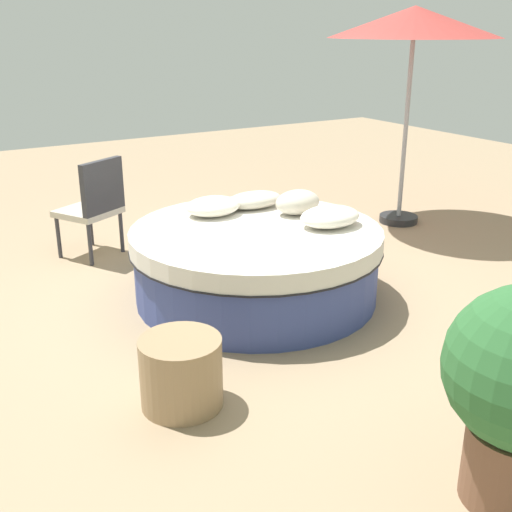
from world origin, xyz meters
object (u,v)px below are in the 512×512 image
round_bed (256,262)px  throw_pillow_3 (213,206)px  patio_chair (95,202)px  patio_umbrella (414,25)px  throw_pillow_2 (254,200)px  side_table (181,372)px  throw_pillow_0 (330,217)px  throw_pillow_1 (298,202)px

round_bed → throw_pillow_3: size_ratio=4.26×
patio_chair → patio_umbrella: 3.79m
throw_pillow_2 → side_table: 2.32m
throw_pillow_2 → side_table: bearing=47.6°
throw_pillow_0 → throw_pillow_2: bearing=-73.0°
throw_pillow_2 → throw_pillow_0: bearing=107.0°
throw_pillow_2 → round_bed: bearing=60.1°
patio_chair → side_table: size_ratio=1.97×
patio_umbrella → side_table: size_ratio=4.74×
patio_chair → patio_umbrella: (-3.36, 0.69, 1.61)m
throw_pillow_0 → throw_pillow_1: throw_pillow_1 is taller
throw_pillow_2 → patio_chair: patio_chair is taller
round_bed → throw_pillow_1: (-0.53, -0.16, 0.40)m
throw_pillow_1 → throw_pillow_3: (0.65, -0.36, -0.03)m
throw_pillow_1 → patio_chair: bearing=-47.8°
patio_umbrella → throw_pillow_0: bearing=31.6°
round_bed → throw_pillow_3: (0.12, -0.52, 0.38)m
throw_pillow_1 → side_table: throw_pillow_1 is taller
patio_chair → side_table: bearing=-126.5°
round_bed → patio_umbrella: 3.29m
throw_pillow_0 → side_table: 2.04m
patio_chair → throw_pillow_3: bearing=-86.4°
throw_pillow_1 → patio_umbrella: size_ratio=0.18×
throw_pillow_1 → throw_pillow_2: throw_pillow_1 is taller
throw_pillow_1 → patio_umbrella: patio_umbrella is taller
round_bed → patio_umbrella: patio_umbrella is taller
throw_pillow_2 → side_table: throw_pillow_2 is taller
throw_pillow_1 → patio_chair: 2.01m
throw_pillow_1 → round_bed: bearing=17.1°
round_bed → throw_pillow_1: throw_pillow_1 is taller
patio_chair → round_bed: bearing=-91.8°
throw_pillow_0 → throw_pillow_2: (0.24, -0.80, -0.01)m
side_table → round_bed: bearing=-136.9°
side_table → patio_umbrella: bearing=-150.8°
throw_pillow_1 → throw_pillow_2: (0.22, -0.37, -0.03)m
throw_pillow_3 → patio_chair: bearing=-58.0°
throw_pillow_1 → side_table: size_ratio=0.84×
throw_pillow_3 → patio_chair: patio_chair is taller
round_bed → side_table: bearing=43.1°
throw_pillow_3 → side_table: size_ratio=0.98×
throw_pillow_0 → patio_chair: patio_chair is taller
throw_pillow_0 → patio_umbrella: patio_umbrella is taller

